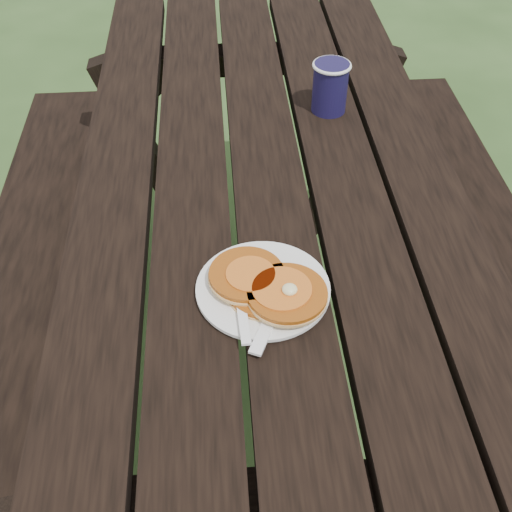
{
  "coord_description": "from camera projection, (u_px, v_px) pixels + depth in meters",
  "views": [
    {
      "loc": [
        -0.1,
        -1.01,
        1.52
      ],
      "look_at": [
        -0.05,
        -0.27,
        0.8
      ],
      "focal_mm": 45.0,
      "sensor_mm": 36.0,
      "label": 1
    }
  ],
  "objects": [
    {
      "name": "knife",
      "position": [
        274.0,
        311.0,
        1.0
      ],
      "size": [
        0.09,
        0.17,
        0.0
      ],
      "primitive_type": "cube",
      "rotation": [
        0.0,
        0.0,
        -0.42
      ],
      "color": "white",
      "rests_on": "plate"
    },
    {
      "name": "pancake_stack",
      "position": [
        268.0,
        286.0,
        1.02
      ],
      "size": [
        0.19,
        0.17,
        0.04
      ],
      "rotation": [
        0.0,
        0.0,
        -0.38
      ],
      "color": "#AA5313",
      "rests_on": "plate"
    },
    {
      "name": "picnic_table",
      "position": [
        266.0,
        306.0,
        1.53
      ],
      "size": [
        1.36,
        1.8,
        0.75
      ],
      "color": "black",
      "rests_on": "ground"
    },
    {
      "name": "ground",
      "position": [
        265.0,
        393.0,
        1.79
      ],
      "size": [
        60.0,
        60.0,
        0.0
      ],
      "primitive_type": "plane",
      "color": "#29421C",
      "rests_on": "ground"
    },
    {
      "name": "fork",
      "position": [
        243.0,
        316.0,
        0.98
      ],
      "size": [
        0.04,
        0.16,
        0.01
      ],
      "primitive_type": null,
      "rotation": [
        0.0,
        0.0,
        0.05
      ],
      "color": "white",
      "rests_on": "plate"
    },
    {
      "name": "plate",
      "position": [
        263.0,
        289.0,
        1.04
      ],
      "size": [
        0.28,
        0.28,
        0.01
      ],
      "primitive_type": "cylinder",
      "rotation": [
        0.0,
        0.0,
        -0.39
      ],
      "color": "white",
      "rests_on": "picnic_table"
    },
    {
      "name": "coffee_cup",
      "position": [
        330.0,
        85.0,
        1.4
      ],
      "size": [
        0.08,
        0.08,
        0.11
      ],
      "rotation": [
        0.0,
        0.0,
        -0.24
      ],
      "color": "#161137",
      "rests_on": "picnic_table"
    }
  ]
}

